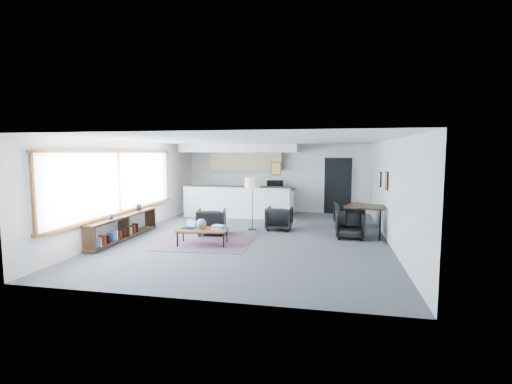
% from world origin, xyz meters
% --- Properties ---
extents(room, '(7.02, 9.02, 2.62)m').
position_xyz_m(room, '(0.00, 0.00, 1.30)').
color(room, '#4C4C4F').
rests_on(room, ground).
extents(window, '(0.10, 5.95, 1.66)m').
position_xyz_m(window, '(-3.46, -0.90, 1.46)').
color(window, '#8CBFFF').
rests_on(window, room).
extents(console, '(0.35, 3.00, 0.80)m').
position_xyz_m(console, '(-3.30, -1.05, 0.33)').
color(console, black).
rests_on(console, floor).
extents(kitchenette, '(4.20, 1.96, 2.60)m').
position_xyz_m(kitchenette, '(-1.20, 3.71, 1.38)').
color(kitchenette, white).
rests_on(kitchenette, floor).
extents(doorway, '(1.10, 0.12, 2.15)m').
position_xyz_m(doorway, '(2.30, 4.42, 1.07)').
color(doorway, black).
rests_on(doorway, room).
extents(track_light, '(1.60, 0.07, 0.15)m').
position_xyz_m(track_light, '(-0.59, 2.20, 2.53)').
color(track_light, silver).
rests_on(track_light, room).
extents(wall_art_lower, '(0.03, 0.38, 0.48)m').
position_xyz_m(wall_art_lower, '(3.47, 0.40, 1.55)').
color(wall_art_lower, black).
rests_on(wall_art_lower, room).
extents(wall_art_upper, '(0.03, 0.34, 0.44)m').
position_xyz_m(wall_art_upper, '(3.47, 1.70, 1.50)').
color(wall_art_upper, black).
rests_on(wall_art_upper, room).
extents(kilim_rug, '(2.41, 1.71, 0.01)m').
position_xyz_m(kilim_rug, '(-1.05, -1.15, 0.01)').
color(kilim_rug, '#5E3748').
rests_on(kilim_rug, floor).
extents(coffee_table, '(1.30, 0.82, 0.40)m').
position_xyz_m(coffee_table, '(-1.05, -1.15, 0.37)').
color(coffee_table, brown).
rests_on(coffee_table, floor).
extents(laptop, '(0.36, 0.32, 0.22)m').
position_xyz_m(laptop, '(-1.40, -1.13, 0.46)').
color(laptop, black).
rests_on(laptop, coffee_table).
extents(ceramic_pot, '(0.25, 0.25, 0.25)m').
position_xyz_m(ceramic_pot, '(-1.09, -1.15, 0.53)').
color(ceramic_pot, gray).
rests_on(ceramic_pot, coffee_table).
extents(book_stack, '(0.37, 0.33, 0.10)m').
position_xyz_m(book_stack, '(-0.65, -1.09, 0.44)').
color(book_stack, silver).
rests_on(book_stack, coffee_table).
extents(coaster, '(0.14, 0.14, 0.01)m').
position_xyz_m(coaster, '(-0.88, -1.40, 0.40)').
color(coaster, '#E5590C').
rests_on(coaster, coffee_table).
extents(armchair_left, '(0.90, 0.86, 0.79)m').
position_xyz_m(armchair_left, '(-1.21, -0.00, 0.39)').
color(armchair_left, black).
rests_on(armchair_left, floor).
extents(armchair_right, '(0.75, 0.71, 0.75)m').
position_xyz_m(armchair_right, '(0.56, 1.00, 0.37)').
color(armchair_right, black).
rests_on(armchair_right, floor).
extents(floor_lamp, '(0.50, 0.50, 1.55)m').
position_xyz_m(floor_lamp, '(-0.23, 0.89, 1.35)').
color(floor_lamp, black).
rests_on(floor_lamp, floor).
extents(dining_table, '(1.23, 1.23, 0.84)m').
position_xyz_m(dining_table, '(3.00, 0.66, 0.77)').
color(dining_table, black).
rests_on(dining_table, floor).
extents(dining_chair_near, '(0.63, 0.60, 0.64)m').
position_xyz_m(dining_chair_near, '(2.56, 0.30, 0.32)').
color(dining_chair_near, black).
rests_on(dining_chair_near, floor).
extents(dining_chair_far, '(0.79, 0.76, 0.70)m').
position_xyz_m(dining_chair_far, '(2.61, 1.92, 0.35)').
color(dining_chair_far, black).
rests_on(dining_chair_far, floor).
extents(microwave, '(0.57, 0.34, 0.38)m').
position_xyz_m(microwave, '(-0.04, 4.15, 1.12)').
color(microwave, black).
rests_on(microwave, kitchenette).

